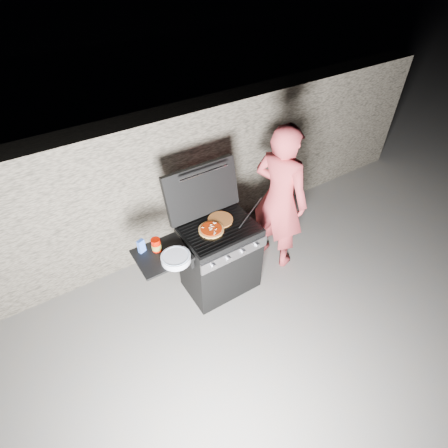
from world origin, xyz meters
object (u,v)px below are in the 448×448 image
gas_grill (201,267)px  person (280,199)px  pizza_topped (211,229)px  sauce_jar (156,245)px

gas_grill → person: 1.18m
gas_grill → pizza_topped: pizza_topped is taller
pizza_topped → person: person is taller
gas_grill → sauce_jar: (-0.43, 0.08, 0.52)m
gas_grill → pizza_topped: bearing=9.2°
gas_grill → sauce_jar: size_ratio=9.49×
sauce_jar → person: (1.52, -0.04, -0.04)m
gas_grill → pizza_topped: 0.50m
sauce_jar → person: size_ratio=0.08×
sauce_jar → gas_grill: bearing=-10.2°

